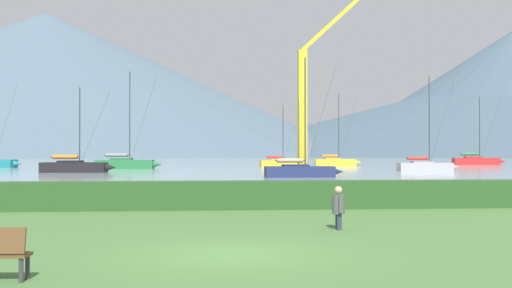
% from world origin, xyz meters
% --- Properties ---
extents(ground_plane, '(1000.00, 1000.00, 0.00)m').
position_xyz_m(ground_plane, '(0.00, 0.00, 0.00)').
color(ground_plane, '#477038').
extents(harbor_water, '(320.00, 246.00, 0.00)m').
position_xyz_m(harbor_water, '(0.00, 137.00, 0.00)').
color(harbor_water, '#8C9EA3').
rests_on(harbor_water, ground_plane).
extents(hedge_line, '(80.00, 1.20, 1.09)m').
position_xyz_m(hedge_line, '(0.00, 11.00, 0.54)').
color(hedge_line, '#284C23').
rests_on(hedge_line, ground_plane).
extents(sailboat_slip_0, '(6.66, 2.21, 8.98)m').
position_xyz_m(sailboat_slip_0, '(11.34, 79.96, 0.56)').
color(sailboat_slip_0, gold).
rests_on(sailboat_slip_0, harbor_water).
extents(sailboat_slip_2, '(7.93, 2.79, 9.04)m').
position_xyz_m(sailboat_slip_2, '(-13.71, 55.85, 0.65)').
color(sailboat_slip_2, black).
rests_on(sailboat_slip_2, harbor_water).
extents(sailboat_slip_3, '(8.46, 2.85, 12.41)m').
position_xyz_m(sailboat_slip_3, '(-9.88, 69.11, 0.71)').
color(sailboat_slip_3, '#236B38').
rests_on(sailboat_slip_3, harbor_water).
extents(sailboat_slip_5, '(6.92, 2.25, 10.40)m').
position_xyz_m(sailboat_slip_5, '(8.16, 41.31, 0.59)').
color(sailboat_slip_5, navy).
rests_on(sailboat_slip_5, harbor_water).
extents(sailboat_slip_6, '(6.97, 2.42, 10.66)m').
position_xyz_m(sailboat_slip_6, '(24.90, 56.70, 0.59)').
color(sailboat_slip_6, '#9E9EA3').
rests_on(sailboat_slip_6, harbor_water).
extents(sailboat_slip_7, '(8.64, 3.69, 11.27)m').
position_xyz_m(sailboat_slip_7, '(45.25, 89.08, 0.71)').
color(sailboat_slip_7, red).
rests_on(sailboat_slip_7, harbor_water).
extents(sailboat_slip_8, '(7.37, 2.76, 11.20)m').
position_xyz_m(sailboat_slip_8, '(20.86, 85.57, 0.62)').
color(sailboat_slip_8, gold).
rests_on(sailboat_slip_8, harbor_water).
extents(person_seated_viewer, '(0.36, 0.57, 1.25)m').
position_xyz_m(person_seated_viewer, '(3.32, 4.12, 0.69)').
color(person_seated_viewer, '#2D3347').
rests_on(person_seated_viewer, ground_plane).
extents(dock_crane, '(6.39, 2.00, 16.68)m').
position_xyz_m(dock_crane, '(9.20, 45.31, 5.21)').
color(dock_crane, '#333338').
rests_on(dock_crane, ground_plane).
extents(distant_hill_central_peak, '(323.85, 323.85, 74.33)m').
position_xyz_m(distant_hill_central_peak, '(-79.51, 329.25, 37.17)').
color(distant_hill_central_peak, '#4C6070').
rests_on(distant_hill_central_peak, ground_plane).
extents(distant_hill_east_ridge, '(344.78, 344.78, 44.23)m').
position_xyz_m(distant_hill_east_ridge, '(167.06, 336.70, 22.11)').
color(distant_hill_east_ridge, '#425666').
rests_on(distant_hill_east_ridge, ground_plane).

